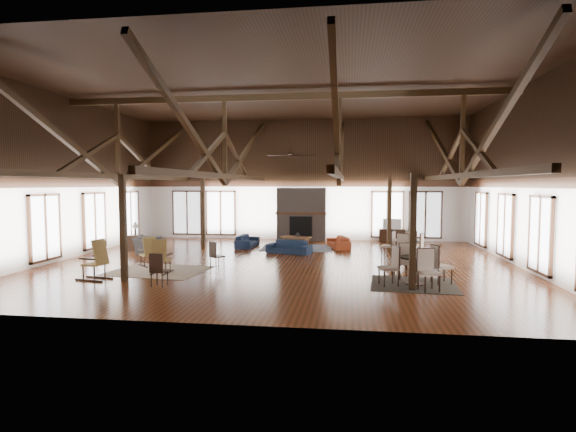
# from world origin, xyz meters

# --- Properties ---
(floor) EXTENTS (16.00, 16.00, 0.00)m
(floor) POSITION_xyz_m (0.00, 0.00, 0.00)
(floor) COLOR #642C15
(floor) RESTS_ON ground
(ceiling) EXTENTS (16.00, 14.00, 0.02)m
(ceiling) POSITION_xyz_m (0.00, 0.00, 6.00)
(ceiling) COLOR black
(ceiling) RESTS_ON wall_back
(wall_back) EXTENTS (16.00, 0.02, 6.00)m
(wall_back) POSITION_xyz_m (0.00, 7.00, 3.00)
(wall_back) COLOR white
(wall_back) RESTS_ON floor
(wall_front) EXTENTS (16.00, 0.02, 6.00)m
(wall_front) POSITION_xyz_m (0.00, -7.00, 3.00)
(wall_front) COLOR white
(wall_front) RESTS_ON floor
(wall_left) EXTENTS (0.02, 14.00, 6.00)m
(wall_left) POSITION_xyz_m (-8.00, 0.00, 3.00)
(wall_left) COLOR white
(wall_left) RESTS_ON floor
(wall_right) EXTENTS (0.02, 14.00, 6.00)m
(wall_right) POSITION_xyz_m (8.00, 0.00, 3.00)
(wall_right) COLOR white
(wall_right) RESTS_ON floor
(roof_truss) EXTENTS (15.60, 14.07, 3.14)m
(roof_truss) POSITION_xyz_m (0.00, 0.00, 4.03)
(roof_truss) COLOR #31200D
(roof_truss) RESTS_ON wall_back
(post_grid) EXTENTS (8.16, 7.16, 3.05)m
(post_grid) POSITION_xyz_m (0.00, 0.00, 1.52)
(post_grid) COLOR #31200D
(post_grid) RESTS_ON floor
(fireplace) EXTENTS (2.50, 0.69, 2.60)m
(fireplace) POSITION_xyz_m (0.00, 6.67, 1.29)
(fireplace) COLOR brown
(fireplace) RESTS_ON floor
(ceiling_fan) EXTENTS (1.60, 1.60, 0.75)m
(ceiling_fan) POSITION_xyz_m (0.50, -1.00, 3.73)
(ceiling_fan) COLOR black
(ceiling_fan) RESTS_ON roof_truss
(sofa_navy_front) EXTENTS (1.90, 1.18, 0.52)m
(sofa_navy_front) POSITION_xyz_m (-0.02, 2.25, 0.26)
(sofa_navy_front) COLOR #132036
(sofa_navy_front) RESTS_ON floor
(sofa_navy_left) EXTENTS (1.80, 0.77, 0.52)m
(sofa_navy_left) POSITION_xyz_m (-2.12, 3.92, 0.26)
(sofa_navy_left) COLOR #121D33
(sofa_navy_left) RESTS_ON floor
(sofa_orange) EXTENTS (1.81, 1.12, 0.49)m
(sofa_orange) POSITION_xyz_m (1.90, 4.13, 0.25)
(sofa_orange) COLOR #A43E1F
(sofa_orange) RESTS_ON floor
(coffee_table) EXTENTS (1.40, 1.01, 0.49)m
(coffee_table) POSITION_xyz_m (0.04, 3.95, 0.43)
(coffee_table) COLOR brown
(coffee_table) RESTS_ON floor
(vase) EXTENTS (0.24, 0.24, 0.21)m
(vase) POSITION_xyz_m (0.13, 3.93, 0.59)
(vase) COLOR #B2B2B2
(vase) RESTS_ON coffee_table
(armchair) EXTENTS (1.05, 0.94, 0.65)m
(armchair) POSITION_xyz_m (-5.65, 1.51, 0.33)
(armchair) COLOR #313133
(armchair) RESTS_ON floor
(side_table_lamp) EXTENTS (0.49, 0.49, 1.24)m
(side_table_lamp) POSITION_xyz_m (-6.53, 2.23, 0.47)
(side_table_lamp) COLOR black
(side_table_lamp) RESTS_ON floor
(rocking_chair_a) EXTENTS (0.85, 0.83, 1.00)m
(rocking_chair_a) POSITION_xyz_m (-4.33, -1.21, 0.47)
(rocking_chair_a) COLOR olive
(rocking_chair_a) RESTS_ON floor
(rocking_chair_b) EXTENTS (0.49, 0.85, 1.08)m
(rocking_chair_b) POSITION_xyz_m (-3.41, -2.37, 0.51)
(rocking_chair_b) COLOR olive
(rocking_chair_b) RESTS_ON floor
(rocking_chair_c) EXTENTS (0.99, 0.64, 1.19)m
(rocking_chair_c) POSITION_xyz_m (-4.85, -3.48, 0.56)
(rocking_chair_c) COLOR olive
(rocking_chair_c) RESTS_ON floor
(side_chair_a) EXTENTS (0.54, 0.54, 0.91)m
(side_chair_a) POSITION_xyz_m (-1.97, -1.40, 0.53)
(side_chair_a) COLOR black
(side_chair_a) RESTS_ON floor
(side_chair_b) EXTENTS (0.41, 0.41, 0.92)m
(side_chair_b) POSITION_xyz_m (-2.74, -4.06, 0.53)
(side_chair_b) COLOR black
(side_chair_b) RESTS_ON floor
(cafe_table_near) EXTENTS (2.11, 2.11, 1.08)m
(cafe_table_near) POSITION_xyz_m (4.18, -2.83, 0.54)
(cafe_table_near) COLOR black
(cafe_table_near) RESTS_ON floor
(cafe_table_far) EXTENTS (1.93, 1.93, 1.00)m
(cafe_table_far) POSITION_xyz_m (4.48, 1.42, 0.50)
(cafe_table_far) COLOR black
(cafe_table_far) RESTS_ON floor
(cup_near) EXTENTS (0.16, 0.16, 0.10)m
(cup_near) POSITION_xyz_m (4.10, -2.89, 0.83)
(cup_near) COLOR #B2B2B2
(cup_near) RESTS_ON cafe_table_near
(cup_far) EXTENTS (0.16, 0.16, 0.10)m
(cup_far) POSITION_xyz_m (4.41, 1.34, 0.77)
(cup_far) COLOR #B2B2B2
(cup_far) RESTS_ON cafe_table_far
(tv_console) EXTENTS (1.21, 0.45, 0.60)m
(tv_console) POSITION_xyz_m (4.40, 6.75, 0.30)
(tv_console) COLOR black
(tv_console) RESTS_ON floor
(television) EXTENTS (0.88, 0.20, 0.50)m
(television) POSITION_xyz_m (4.42, 6.75, 0.86)
(television) COLOR #B2B2B2
(television) RESTS_ON tv_console
(rug_tan) EXTENTS (3.12, 2.56, 0.01)m
(rug_tan) POSITION_xyz_m (-3.67, -1.93, 0.01)
(rug_tan) COLOR tan
(rug_tan) RESTS_ON floor
(rug_navy) EXTENTS (3.14, 2.43, 0.01)m
(rug_navy) POSITION_xyz_m (0.09, 3.84, 0.01)
(rug_navy) COLOR #1C284E
(rug_navy) RESTS_ON floor
(rug_dark) EXTENTS (2.44, 2.25, 0.01)m
(rug_dark) POSITION_xyz_m (4.14, -2.83, 0.01)
(rug_dark) COLOR black
(rug_dark) RESTS_ON floor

